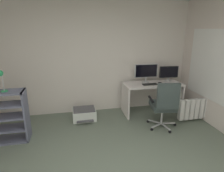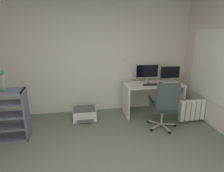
# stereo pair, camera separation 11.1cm
# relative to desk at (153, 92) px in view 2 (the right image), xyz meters

# --- Properties ---
(wall_back) EXTENTS (4.80, 0.10, 2.65)m
(wall_back) POSITION_rel_desk_xyz_m (-1.40, 0.47, 0.78)
(wall_back) COLOR silver
(wall_back) RESTS_ON ground
(window_pane) EXTENTS (0.01, 1.27, 1.37)m
(window_pane) POSITION_rel_desk_xyz_m (1.00, -0.64, 0.73)
(window_pane) COLOR white
(window_frame) EXTENTS (0.02, 1.35, 1.45)m
(window_frame) POSITION_rel_desk_xyz_m (0.99, -0.64, 0.73)
(window_frame) COLOR white
(desk) EXTENTS (1.37, 0.63, 0.75)m
(desk) POSITION_rel_desk_xyz_m (0.00, 0.00, 0.00)
(desk) COLOR white
(desk) RESTS_ON ground
(monitor_main) EXTENTS (0.57, 0.18, 0.45)m
(monitor_main) POSITION_rel_desk_xyz_m (-0.13, 0.11, 0.48)
(monitor_main) COLOR #B2B5B7
(monitor_main) RESTS_ON desk
(monitor_secondary) EXTENTS (0.47, 0.18, 0.37)m
(monitor_secondary) POSITION_rel_desk_xyz_m (0.46, 0.11, 0.42)
(monitor_secondary) COLOR #B2B5B7
(monitor_secondary) RESTS_ON desk
(keyboard) EXTENTS (0.34, 0.13, 0.02)m
(keyboard) POSITION_rel_desk_xyz_m (-0.11, -0.10, 0.22)
(keyboard) COLOR black
(keyboard) RESTS_ON desk
(computer_mouse) EXTENTS (0.06, 0.10, 0.03)m
(computer_mouse) POSITION_rel_desk_xyz_m (0.15, -0.10, 0.22)
(computer_mouse) COLOR black
(computer_mouse) RESTS_ON desk
(office_chair) EXTENTS (0.62, 0.64, 1.03)m
(office_chair) POSITION_rel_desk_xyz_m (-0.09, -0.83, 0.02)
(office_chair) COLOR #B7BABC
(office_chair) RESTS_ON ground
(desk_lamp) EXTENTS (0.13, 0.11, 0.37)m
(desk_lamp) POSITION_rel_desk_xyz_m (-3.05, -0.65, 0.69)
(desk_lamp) COLOR #259052
(desk_lamp) RESTS_ON bookshelf
(printer) EXTENTS (0.52, 0.49, 0.26)m
(printer) POSITION_rel_desk_xyz_m (-1.65, -0.06, -0.42)
(printer) COLOR silver
(printer) RESTS_ON ground
(radiator) EXTENTS (1.05, 0.10, 0.46)m
(radiator) POSITION_rel_desk_xyz_m (0.90, -0.64, -0.26)
(radiator) COLOR white
(radiator) RESTS_ON ground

